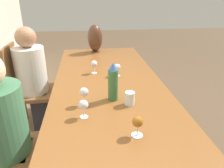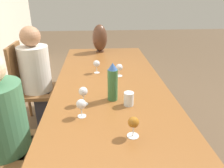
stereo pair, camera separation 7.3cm
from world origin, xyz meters
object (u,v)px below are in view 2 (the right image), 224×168
Objects in this scene: water_bottle at (112,82)px; wine_glass_0 at (97,64)px; vase at (100,38)px; wine_glass_2 at (81,105)px; wine_glass_4 at (133,123)px; chair_far at (30,85)px; wine_glass_3 at (119,68)px; person_far at (37,75)px; wine_glass_1 at (83,92)px; water_tumbler at (129,99)px; person_near at (3,128)px.

water_bottle is 0.60m from wine_glass_0.
vase is 2.85× the size of wine_glass_2.
chair_far is at bearing 36.21° from wine_glass_4.
person_far is at bearing 67.66° from wine_glass_3.
wine_glass_1 is 1.09× the size of wine_glass_4.
water_tumbler is 0.77× the size of wine_glass_0.
person_near is at bearing 82.79° from wine_glass_2.
vase is 0.91m from wine_glass_3.
water_bottle reaches higher than wine_glass_0.
chair_far reaches higher than wine_glass_3.
water_tumbler is 1.39m from chair_far.
wine_glass_0 is (0.59, 0.11, -0.05)m from water_bottle.
water_bottle is at bearing 10.43° from wine_glass_4.
water_bottle is at bearing 49.84° from water_tumbler.
person_far reaches higher than chair_far.
person_far is at bearing -90.00° from chair_far.
chair_far reaches higher than water_tumbler.
water_bottle is 2.42× the size of wine_glass_3.
person_near reaches higher than water_tumbler.
chair_far is 0.15m from person_far.
person_far is (0.90, 0.56, -0.21)m from wine_glass_1.
person_far is at bearing 126.48° from vase.
wine_glass_0 is 1.03× the size of wine_glass_4.
wine_glass_1 is at bearing -80.33° from person_near.
person_far is at bearing 42.71° from water_bottle.
chair_far reaches higher than wine_glass_0.
vase is 0.94m from person_far.
water_tumbler is 0.36m from wine_glass_2.
person_near is at bearing 93.95° from water_tumbler.
wine_glass_4 reaches higher than wine_glass_3.
water_tumbler is 0.91m from person_near.
wine_glass_0 is 0.74m from person_far.
water_tumbler is at bearing -161.67° from wine_glass_0.
wine_glass_4 is 0.11× the size of person_far.
person_far is (0.94, 0.89, -0.16)m from water_tumbler.
water_bottle is at bearing 168.03° from wine_glass_3.
chair_far is (1.07, 0.65, -0.32)m from wine_glass_2.
person_far is at bearing 31.97° from wine_glass_1.
water_tumbler is 0.72m from wine_glass_0.
wine_glass_2 is 0.11× the size of person_far.
vase is at bearing -56.75° from chair_far.
wine_glass_0 reaches higher than water_tumbler.
person_near reaches higher than vase.
person_far reaches higher than wine_glass_2.
chair_far is (0.90, 0.66, -0.33)m from wine_glass_1.
wine_glass_2 is at bearing 174.35° from vase.
wine_glass_0 is at bearing 18.33° from water_tumbler.
person_far is (0.36, 0.88, -0.19)m from wine_glass_3.
wine_glass_4 is at bearing -169.57° from water_bottle.
vase is 1.84m from wine_glass_4.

